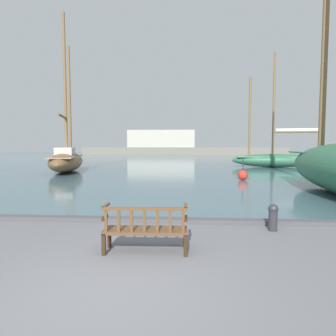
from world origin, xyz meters
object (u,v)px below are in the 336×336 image
Objects in this scene: sailboat_centre_channel at (275,158)px; mooring_bollard at (273,216)px; park_bench at (145,228)px; sailboat_mid_starboard at (66,159)px; channel_buoy at (243,175)px.

sailboat_centre_channel is 15.72× the size of mooring_bollard.
mooring_bollard is (2.86, 1.68, -0.10)m from park_bench.
mooring_bollard is at bearing -52.66° from sailboat_mid_starboard.
park_bench is at bearing -62.88° from sailboat_mid_starboard.
mooring_bollard is (-5.79, -20.63, -0.54)m from sailboat_centre_channel.
park_bench is 23.93m from sailboat_centre_channel.
sailboat_centre_channel reaches higher than channel_buoy.
park_bench is at bearing -111.19° from sailboat_centre_channel.
sailboat_centre_channel reaches higher than park_bench.
sailboat_mid_starboard reaches higher than mooring_bollard.
park_bench is at bearing -108.49° from channel_buoy.
channel_buoy is at bearing -21.10° from sailboat_mid_starboard.
mooring_bollard is at bearing 30.37° from park_bench.
park_bench is 0.14× the size of sailboat_mid_starboard.
park_bench is 1.28× the size of channel_buoy.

